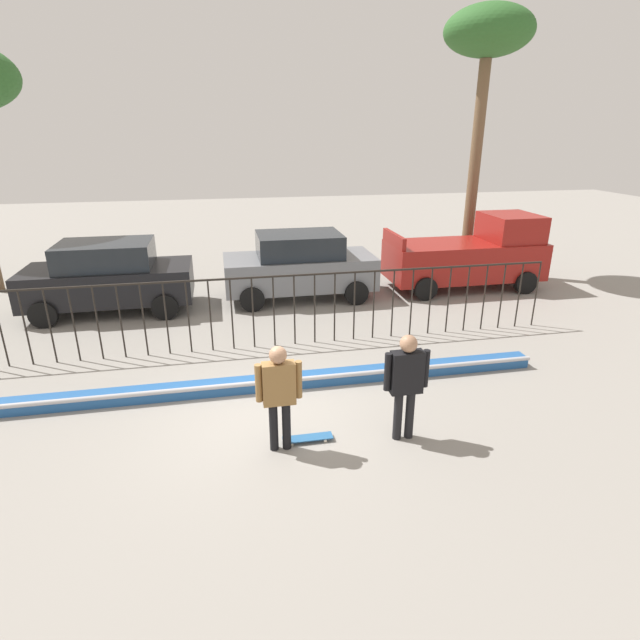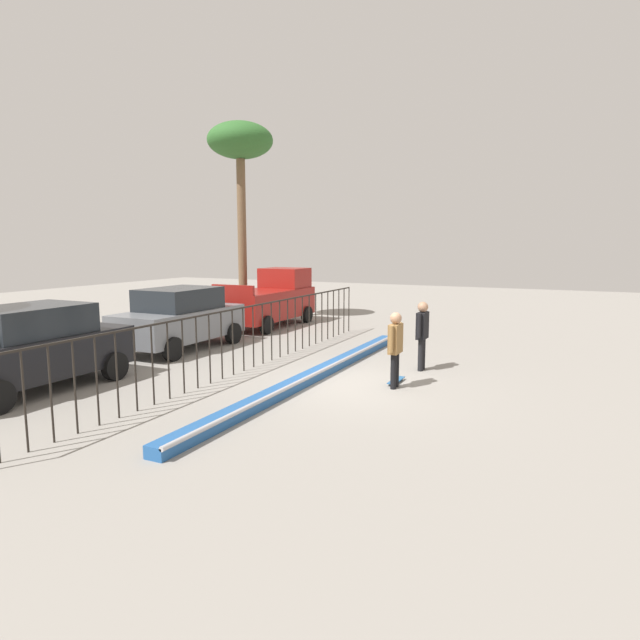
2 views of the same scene
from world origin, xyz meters
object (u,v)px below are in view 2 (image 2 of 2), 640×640
parked_car_black (31,348)px  palm_tree_tall (240,148)px  camera_operator (422,329)px  parked_car_gray (180,318)px  skateboard (396,380)px  pickup_truck (270,300)px  skateboarder (395,343)px

parked_car_black → palm_tree_tall: size_ratio=0.53×
camera_operator → parked_car_gray: (-0.47, 7.49, -0.10)m
parked_car_gray → camera_operator: bearing=-88.0°
skateboard → pickup_truck: pickup_truck is taller
camera_operator → parked_car_gray: size_ratio=0.41×
camera_operator → parked_car_gray: parked_car_gray is taller
camera_operator → parked_car_black: (-5.66, 7.30, -0.10)m
skateboarder → skateboard: skateboarder is taller
pickup_truck → skateboarder: bearing=-135.9°
skateboard → parked_car_black: bearing=103.7°
skateboard → parked_car_black: parked_car_black is taller
skateboard → camera_operator: camera_operator is taller
skateboarder → parked_car_black: size_ratio=0.40×
skateboard → pickup_truck: (6.41, 7.28, 0.98)m
parked_car_black → parked_car_gray: bearing=0.0°
parked_car_gray → palm_tree_tall: 8.80m
parked_car_black → palm_tree_tall: (11.27, 1.92, 6.12)m
skateboarder → palm_tree_tall: 13.32m
skateboard → palm_tree_tall: palm_tree_tall is taller
camera_operator → parked_car_black: bearing=-19.7°
skateboarder → palm_tree_tall: size_ratio=0.21×
camera_operator → parked_car_black: 9.24m
parked_car_black → parked_car_gray: size_ratio=1.00×
camera_operator → skateboard: bearing=25.2°
skateboard → camera_operator: 1.83m
parked_car_black → skateboard: bearing=-61.9°
skateboarder → camera_operator: size_ratio=0.97×
parked_car_black → palm_tree_tall: 12.97m
parked_car_black → parked_car_gray: same height
skateboard → parked_car_black: size_ratio=0.19×
parked_car_gray → palm_tree_tall: size_ratio=0.53×
camera_operator → palm_tree_tall: size_ratio=0.22×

